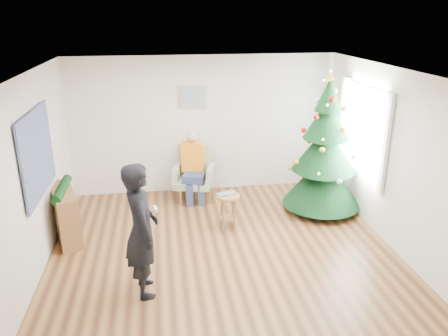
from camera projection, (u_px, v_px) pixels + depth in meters
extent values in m
plane|color=brown|center=(223.00, 253.00, 6.39)|extent=(5.00, 5.00, 0.00)
plane|color=white|center=(223.00, 73.00, 5.52)|extent=(5.00, 5.00, 0.00)
plane|color=silver|center=(204.00, 125.00, 8.28)|extent=(5.00, 0.00, 5.00)
plane|color=silver|center=(268.00, 270.00, 3.63)|extent=(5.00, 0.00, 5.00)
plane|color=silver|center=(31.00, 179.00, 5.60)|extent=(0.00, 5.00, 5.00)
plane|color=silver|center=(394.00, 160.00, 6.31)|extent=(0.00, 5.00, 5.00)
cube|color=white|center=(363.00, 130.00, 7.17)|extent=(0.04, 1.30, 1.40)
cube|color=white|center=(383.00, 142.00, 6.47)|extent=(0.05, 0.25, 1.50)
cube|color=white|center=(343.00, 119.00, 7.86)|extent=(0.05, 0.25, 1.50)
cylinder|color=#3F2816|center=(321.00, 202.00, 7.73)|extent=(0.10, 0.10, 0.31)
cone|color=black|center=(322.00, 180.00, 7.59)|extent=(1.34, 1.34, 0.88)
cone|color=black|center=(325.00, 149.00, 7.40)|extent=(1.07, 1.07, 0.78)
cone|color=black|center=(327.00, 119.00, 7.22)|extent=(0.79, 0.79, 0.67)
cone|color=black|center=(329.00, 94.00, 7.08)|extent=(0.45, 0.45, 0.57)
cone|color=gold|center=(331.00, 76.00, 6.99)|extent=(0.14, 0.14, 0.14)
cylinder|color=brown|center=(228.00, 196.00, 6.96)|extent=(0.38, 0.38, 0.04)
cylinder|color=brown|center=(228.00, 218.00, 7.09)|extent=(0.29, 0.29, 0.02)
imported|color=silver|center=(228.00, 194.00, 6.95)|extent=(0.36, 0.29, 0.02)
cube|color=#94A282|center=(194.00, 182.00, 8.10)|extent=(0.80, 0.77, 0.12)
cube|color=#94A282|center=(196.00, 160.00, 8.26)|extent=(0.68, 0.28, 0.60)
cube|color=#94A282|center=(177.00, 174.00, 8.08)|extent=(0.22, 0.53, 0.30)
cube|color=#94A282|center=(211.00, 175.00, 8.02)|extent=(0.22, 0.53, 0.30)
cube|color=navy|center=(194.00, 177.00, 7.99)|extent=(0.47, 0.48, 0.14)
cube|color=orange|center=(193.00, 156.00, 8.07)|extent=(0.44, 0.30, 0.55)
sphere|color=tan|center=(192.00, 137.00, 7.93)|extent=(0.21, 0.21, 0.21)
imported|color=black|center=(141.00, 230.00, 5.24)|extent=(0.51, 0.68, 1.71)
cube|color=white|center=(155.00, 209.00, 5.14)|extent=(0.06, 0.13, 0.04)
cube|color=brown|center=(65.00, 214.00, 6.68)|extent=(0.61, 1.04, 0.80)
cylinder|color=black|center=(62.00, 189.00, 6.54)|extent=(0.14, 0.90, 0.14)
cube|color=black|center=(37.00, 154.00, 5.80)|extent=(0.03, 1.50, 1.15)
cube|color=tan|center=(193.00, 97.00, 8.04)|extent=(0.52, 0.03, 0.42)
cube|color=gray|center=(193.00, 97.00, 8.02)|extent=(0.44, 0.02, 0.34)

